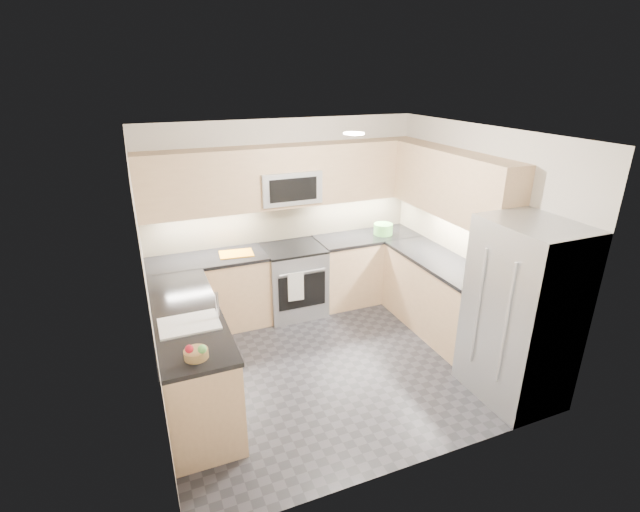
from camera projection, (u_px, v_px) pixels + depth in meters
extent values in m
cube|color=#242429|center=(332.00, 362.00, 5.20)|extent=(3.60, 3.20, 0.00)
cube|color=beige|center=(334.00, 133.00, 4.27)|extent=(3.60, 3.20, 0.02)
cube|color=beige|center=(284.00, 216.00, 6.11)|extent=(3.60, 0.02, 2.50)
cube|color=beige|center=(422.00, 335.00, 3.36)|extent=(3.60, 0.02, 2.50)
cube|color=beige|center=(147.00, 288.00, 4.10)|extent=(0.02, 3.20, 2.50)
cube|color=beige|center=(475.00, 237.00, 5.37)|extent=(0.02, 3.20, 2.50)
cube|color=tan|center=(210.00, 294.00, 5.76)|extent=(1.42, 0.60, 0.90)
cube|color=tan|center=(366.00, 268.00, 6.53)|extent=(1.42, 0.60, 0.90)
cube|color=tan|center=(439.00, 297.00, 5.69)|extent=(0.60, 1.70, 0.90)
cube|color=tan|center=(191.00, 357.00, 4.50)|extent=(0.60, 2.00, 0.90)
cube|color=black|center=(207.00, 259.00, 5.59)|extent=(1.42, 0.63, 0.04)
cube|color=black|center=(367.00, 237.00, 6.36)|extent=(1.42, 0.63, 0.04)
cube|color=black|center=(443.00, 262.00, 5.51)|extent=(0.63, 1.70, 0.04)
cube|color=black|center=(186.00, 314.00, 4.33)|extent=(0.63, 2.00, 0.04)
cube|color=tan|center=(287.00, 176.00, 5.74)|extent=(3.60, 0.35, 0.75)
cube|color=tan|center=(453.00, 184.00, 5.33)|extent=(0.35, 1.95, 0.75)
cube|color=tan|center=(284.00, 221.00, 6.12)|extent=(3.60, 0.01, 0.51)
cube|color=tan|center=(450.00, 230.00, 5.77)|extent=(0.01, 2.30, 0.51)
cube|color=gray|center=(294.00, 281.00, 6.12)|extent=(0.76, 0.65, 0.91)
cube|color=black|center=(293.00, 248.00, 5.95)|extent=(0.76, 0.65, 0.03)
cube|color=black|center=(302.00, 291.00, 5.84)|extent=(0.62, 0.02, 0.45)
cylinder|color=#B2B5BA|center=(302.00, 272.00, 5.72)|extent=(0.60, 0.02, 0.02)
cube|color=#AAAEB3|center=(288.00, 186.00, 5.77)|extent=(0.76, 0.40, 0.40)
cube|color=black|center=(294.00, 190.00, 5.59)|extent=(0.60, 0.01, 0.28)
cube|color=#A0A4A8|center=(521.00, 313.00, 4.38)|extent=(0.70, 0.90, 1.80)
cylinder|color=#B2B5BA|center=(505.00, 325.00, 4.08)|extent=(0.02, 0.02, 1.20)
cylinder|color=#B2B5BA|center=(478.00, 307.00, 4.39)|extent=(0.02, 0.02, 1.20)
cube|color=white|center=(190.00, 331.00, 4.13)|extent=(0.52, 0.38, 0.16)
cylinder|color=silver|center=(217.00, 306.00, 4.14)|extent=(0.03, 0.03, 0.28)
cylinder|color=#57AA49|center=(383.00, 229.00, 6.36)|extent=(0.31, 0.31, 0.15)
cube|color=orange|center=(236.00, 254.00, 5.69)|extent=(0.43, 0.33, 0.01)
cylinder|color=#A3814C|center=(196.00, 354.00, 3.62)|extent=(0.24, 0.24, 0.07)
sphere|color=#B41423|center=(189.00, 349.00, 3.54)|extent=(0.07, 0.07, 0.07)
sphere|color=#60BF52|center=(202.00, 349.00, 3.54)|extent=(0.07, 0.07, 0.07)
cube|color=white|center=(296.00, 287.00, 5.74)|extent=(0.20, 0.03, 0.38)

